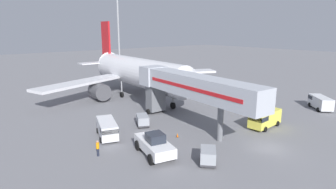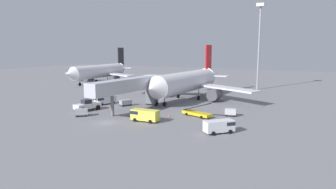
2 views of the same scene
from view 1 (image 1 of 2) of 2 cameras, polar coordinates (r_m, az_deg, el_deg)
ground_plane at (r=33.46m, az=19.77°, el=-10.18°), size 300.00×300.00×0.00m
airplane_at_gate at (r=54.72m, az=-6.39°, el=4.49°), size 39.08×35.20×14.49m
jet_bridge at (r=36.86m, az=3.85°, el=1.65°), size 4.73×21.94×7.24m
pushback_tug at (r=29.47m, az=-2.76°, el=-10.17°), size 3.70×6.16×2.49m
belt_loader_truck at (r=49.85m, az=15.03°, el=-1.28°), size 6.81×3.81×3.15m
service_van_rear_right at (r=52.23m, az=28.53°, el=-1.32°), size 4.75×4.97×2.09m
service_van_outer_right at (r=34.84m, az=-12.25°, el=-6.71°), size 3.58×5.63×2.00m
service_van_mid_right at (r=39.50m, az=19.00°, el=-4.57°), size 5.40×2.49×2.24m
baggage_cart_far_left at (r=28.12m, az=8.15°, el=-12.19°), size 2.77×2.73×1.51m
baggage_cart_near_right at (r=38.29m, az=-5.20°, el=-5.17°), size 2.52×3.08×1.45m
baggage_cart_far_center at (r=56.39m, az=15.84°, el=0.41°), size 2.40×1.68×1.55m
ground_crew_worker_foreground at (r=30.20m, az=-14.10°, el=-10.48°), size 0.37×0.37×1.71m
safety_cone_alpha at (r=34.40m, az=-2.11°, el=-8.12°), size 0.44×0.44×0.67m
safety_cone_bravo at (r=44.49m, az=15.03°, el=-3.63°), size 0.41×0.41×0.63m
safety_cone_charlie at (r=34.42m, az=1.94°, el=-8.27°), size 0.31×0.31×0.49m
apron_light_mast at (r=84.95m, az=-10.23°, el=17.10°), size 2.40×2.40×27.59m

